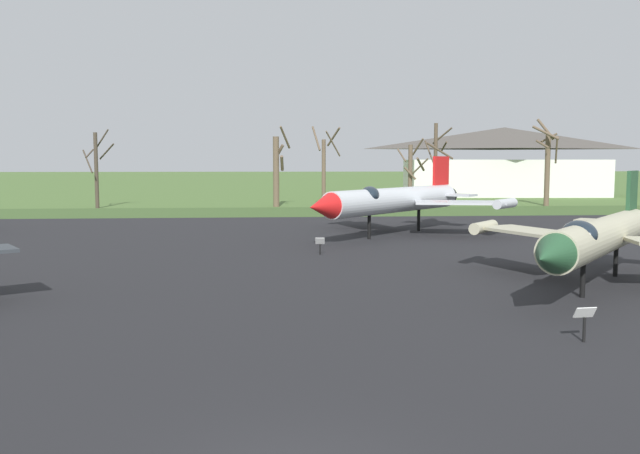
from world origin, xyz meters
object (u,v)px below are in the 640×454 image
object	(u,v)px
info_placard_rear_left	(320,244)
visitor_building	(504,162)
jet_fighter_front_left	(600,236)
info_placard_front_left	(585,320)
jet_fighter_rear_left	(394,200)

from	to	relation	value
info_placard_rear_left	visitor_building	size ratio (longest dim) A/B	0.03
info_placard_rear_left	visitor_building	world-z (taller)	visitor_building
jet_fighter_front_left	visitor_building	world-z (taller)	visitor_building
info_placard_front_left	visitor_building	bearing A→B (deg)	71.81
info_placard_rear_left	jet_fighter_rear_left	bearing A→B (deg)	58.06
jet_fighter_front_left	jet_fighter_rear_left	distance (m)	18.78
jet_fighter_rear_left	visitor_building	bearing A→B (deg)	63.13
jet_fighter_rear_left	info_placard_rear_left	world-z (taller)	jet_fighter_rear_left
jet_fighter_front_left	visitor_building	distance (m)	69.39
info_placard_front_left	jet_fighter_rear_left	distance (m)	25.74
visitor_building	jet_fighter_front_left	bearing A→B (deg)	-106.84
info_placard_front_left	jet_fighter_rear_left	size ratio (longest dim) A/B	0.07
info_placard_front_left	jet_fighter_rear_left	xyz separation A→B (m)	(-0.12, 25.68, 1.69)
info_placard_front_left	visitor_building	xyz separation A→B (m)	(24.25, 73.77, 3.99)
info_placard_rear_left	visitor_building	distance (m)	64.28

